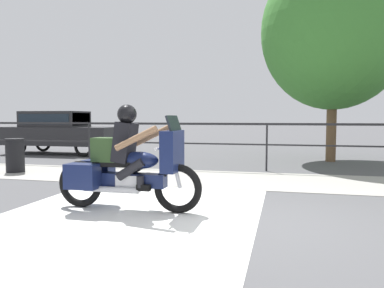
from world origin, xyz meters
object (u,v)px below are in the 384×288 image
motorcycle (126,164)px  tree_behind_sign (334,31)px  parked_car (59,130)px  trash_bin (15,155)px

motorcycle → tree_behind_sign: (3.75, 7.37, 3.39)m
parked_car → tree_behind_sign: tree_behind_sign is taller
motorcycle → tree_behind_sign: size_ratio=0.35×
parked_car → trash_bin: size_ratio=5.05×
trash_bin → tree_behind_sign: 9.93m
parked_car → tree_behind_sign: (9.81, -0.11, 3.16)m
motorcycle → parked_car: (-6.06, 7.47, 0.24)m
parked_car → motorcycle: bearing=-47.1°
parked_car → tree_behind_sign: 10.30m
trash_bin → tree_behind_sign: size_ratio=0.13×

